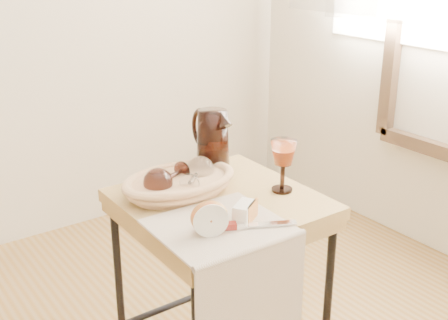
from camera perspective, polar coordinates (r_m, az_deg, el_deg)
side_table at (r=1.77m, az=-0.39°, el=-13.40°), size 0.51×0.51×0.65m
tea_towel at (r=1.44m, az=-0.50°, el=-6.62°), size 0.33×0.30×0.01m
bread_basket at (r=1.63m, az=-4.45°, el=-2.50°), size 0.30×0.21×0.05m
goblet_lying_a at (r=1.62m, az=-5.53°, el=-1.70°), size 0.15×0.12×0.08m
goblet_lying_b at (r=1.62m, az=-2.82°, el=-1.52°), size 0.15×0.15×0.08m
pitcher at (r=1.74m, az=-1.12°, el=1.73°), size 0.15×0.23×0.24m
wine_goblet at (r=1.63m, az=5.88°, el=-0.56°), size 0.09×0.09×0.16m
apple_half at (r=1.39m, az=-1.48°, el=-5.70°), size 0.10×0.08×0.09m
apple_wedge at (r=1.45m, az=2.04°, el=-5.22°), size 0.08×0.07×0.05m
table_knife at (r=1.43m, az=1.94°, el=-6.40°), size 0.23×0.13×0.02m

